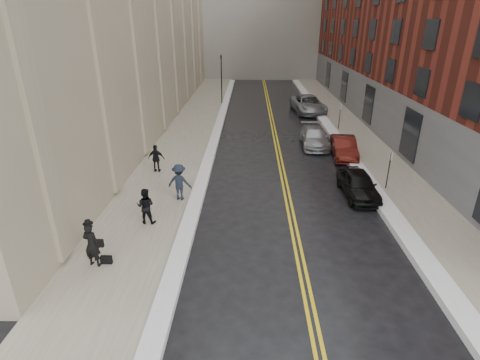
# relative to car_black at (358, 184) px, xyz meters

# --- Properties ---
(ground) EXTENTS (160.00, 160.00, 0.00)m
(ground) POSITION_rel_car_black_xyz_m (-6.18, -7.30, -0.67)
(ground) COLOR black
(ground) RESTS_ON ground
(sidewalk_left) EXTENTS (4.00, 64.00, 0.15)m
(sidewalk_left) POSITION_rel_car_black_xyz_m (-10.68, 8.70, -0.59)
(sidewalk_left) COLOR gray
(sidewalk_left) RESTS_ON ground
(sidewalk_right) EXTENTS (3.00, 64.00, 0.15)m
(sidewalk_right) POSITION_rel_car_black_xyz_m (2.82, 8.70, -0.59)
(sidewalk_right) COLOR gray
(sidewalk_right) RESTS_ON ground
(lane_stripe_a) EXTENTS (0.12, 64.00, 0.01)m
(lane_stripe_a) POSITION_rel_car_black_xyz_m (-3.80, 8.70, -0.66)
(lane_stripe_a) COLOR gold
(lane_stripe_a) RESTS_ON ground
(lane_stripe_b) EXTENTS (0.12, 64.00, 0.01)m
(lane_stripe_b) POSITION_rel_car_black_xyz_m (-3.56, 8.70, -0.66)
(lane_stripe_b) COLOR gold
(lane_stripe_b) RESTS_ON ground
(snow_ridge_left) EXTENTS (0.70, 60.80, 0.26)m
(snow_ridge_left) POSITION_rel_car_black_xyz_m (-8.38, 8.70, -0.54)
(snow_ridge_left) COLOR white
(snow_ridge_left) RESTS_ON ground
(snow_ridge_right) EXTENTS (0.85, 60.80, 0.30)m
(snow_ridge_right) POSITION_rel_car_black_xyz_m (0.97, 8.70, -0.52)
(snow_ridge_right) COLOR white
(snow_ridge_right) RESTS_ON ground
(building_right) EXTENTS (14.00, 50.00, 18.00)m
(building_right) POSITION_rel_car_black_xyz_m (11.32, 15.70, 8.33)
(building_right) COLOR maroon
(building_right) RESTS_ON ground
(traffic_signal) EXTENTS (0.18, 0.15, 5.20)m
(traffic_signal) POSITION_rel_car_black_xyz_m (-8.78, 22.70, 2.42)
(traffic_signal) COLOR black
(traffic_signal) RESTS_ON ground
(parking_sign_near) EXTENTS (0.06, 0.35, 2.23)m
(parking_sign_near) POSITION_rel_car_black_xyz_m (1.72, 0.70, 0.69)
(parking_sign_near) COLOR black
(parking_sign_near) RESTS_ON ground
(parking_sign_far) EXTENTS (0.06, 0.35, 2.23)m
(parking_sign_far) POSITION_rel_car_black_xyz_m (1.72, 12.70, 0.69)
(parking_sign_far) COLOR black
(parking_sign_far) RESTS_ON ground
(car_black) EXTENTS (1.71, 3.96, 1.33)m
(car_black) POSITION_rel_car_black_xyz_m (0.00, 0.00, 0.00)
(car_black) COLOR black
(car_black) RESTS_ON ground
(car_maroon) EXTENTS (1.78, 4.24, 1.36)m
(car_maroon) POSITION_rel_car_black_xyz_m (0.62, 6.08, 0.02)
(car_maroon) COLOR #4A110D
(car_maroon) RESTS_ON ground
(car_silver_near) EXTENTS (1.96, 4.60, 1.32)m
(car_silver_near) POSITION_rel_car_black_xyz_m (-0.98, 8.46, -0.00)
(car_silver_near) COLOR #96999D
(car_silver_near) RESTS_ON ground
(car_silver_far) EXTENTS (3.34, 6.20, 1.65)m
(car_silver_far) POSITION_rel_car_black_xyz_m (0.06, 19.16, 0.16)
(car_silver_far) COLOR gray
(car_silver_far) RESTS_ON ground
(pedestrian_main) EXTENTS (0.72, 0.56, 1.77)m
(pedestrian_main) POSITION_rel_car_black_xyz_m (-11.42, -6.58, 0.37)
(pedestrian_main) COLOR black
(pedestrian_main) RESTS_ON sidewalk_left
(pedestrian_a) EXTENTS (0.85, 0.68, 1.66)m
(pedestrian_a) POSITION_rel_car_black_xyz_m (-10.29, -3.36, 0.31)
(pedestrian_a) COLOR black
(pedestrian_a) RESTS_ON sidewalk_left
(pedestrian_b) EXTENTS (1.31, 0.89, 1.88)m
(pedestrian_b) POSITION_rel_car_black_xyz_m (-9.19, -0.95, 0.43)
(pedestrian_b) COLOR black
(pedestrian_b) RESTS_ON sidewalk_left
(pedestrian_c) EXTENTS (1.00, 0.46, 1.67)m
(pedestrian_c) POSITION_rel_car_black_xyz_m (-11.24, 2.74, 0.32)
(pedestrian_c) COLOR black
(pedestrian_c) RESTS_ON sidewalk_left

